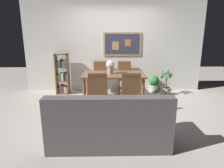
{
  "coord_description": "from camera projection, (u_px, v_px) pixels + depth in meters",
  "views": [
    {
      "loc": [
        -0.18,
        -4.18,
        1.65
      ],
      "look_at": [
        -0.1,
        -0.25,
        0.65
      ],
      "focal_mm": 30.92,
      "sensor_mm": 36.0,
      "label": 1
    }
  ],
  "objects": [
    {
      "name": "potted_palm",
      "position": [
        166.0,
        85.0,
        5.4
      ],
      "size": [
        0.39,
        0.39,
        0.78
      ],
      "color": "#B2ADA3",
      "rests_on": "ground_plane"
    },
    {
      "name": "tv_remote",
      "position": [
        128.0,
        73.0,
        4.82
      ],
      "size": [
        0.08,
        0.16,
        0.02
      ],
      "color": "black",
      "rests_on": "dining_table"
    },
    {
      "name": "bookshelf",
      "position": [
        63.0,
        75.0,
        5.51
      ],
      "size": [
        0.36,
        0.28,
        1.15
      ],
      "color": "brown",
      "rests_on": "ground_plane"
    },
    {
      "name": "potted_ivy",
      "position": [
        154.0,
        84.0,
        5.75
      ],
      "size": [
        0.29,
        0.31,
        0.52
      ],
      "color": "#B2ADA3",
      "rests_on": "ground_plane"
    },
    {
      "name": "flower_vase",
      "position": [
        110.0,
        66.0,
        4.73
      ],
      "size": [
        0.21,
        0.21,
        0.34
      ],
      "color": "tan",
      "rests_on": "dining_table"
    },
    {
      "name": "dining_chair_far_left",
      "position": [
        100.0,
        75.0,
        5.59
      ],
      "size": [
        0.4,
        0.41,
        0.91
      ],
      "color": "brown",
      "rests_on": "ground_plane"
    },
    {
      "name": "ground_plane",
      "position": [
        116.0,
        109.0,
        4.46
      ],
      "size": [
        12.0,
        12.0,
        0.0
      ],
      "primitive_type": "plane",
      "color": "#B7B2A8"
    },
    {
      "name": "leather_couch",
      "position": [
        109.0,
        125.0,
        2.97
      ],
      "size": [
        1.8,
        0.84,
        0.84
      ],
      "color": "#514C4C",
      "rests_on": "ground_plane"
    },
    {
      "name": "dining_chair_far_right",
      "position": [
        124.0,
        75.0,
        5.6
      ],
      "size": [
        0.4,
        0.41,
        0.91
      ],
      "color": "brown",
      "rests_on": "ground_plane"
    },
    {
      "name": "wall_back_with_painting",
      "position": [
        114.0,
        47.0,
        5.66
      ],
      "size": [
        5.2,
        0.14,
        2.6
      ],
      "color": "silver",
      "rests_on": "ground_plane"
    },
    {
      "name": "dining_chair_near_right",
      "position": [
        130.0,
        90.0,
        4.05
      ],
      "size": [
        0.4,
        0.41,
        0.91
      ],
      "color": "brown",
      "rests_on": "ground_plane"
    },
    {
      "name": "dining_table",
      "position": [
        113.0,
        77.0,
        4.79
      ],
      "size": [
        1.53,
        0.89,
        0.72
      ],
      "color": "brown",
      "rests_on": "ground_plane"
    },
    {
      "name": "dining_chair_near_left",
      "position": [
        98.0,
        90.0,
        4.05
      ],
      "size": [
        0.4,
        0.41,
        0.91
      ],
      "color": "brown",
      "rests_on": "ground_plane"
    }
  ]
}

